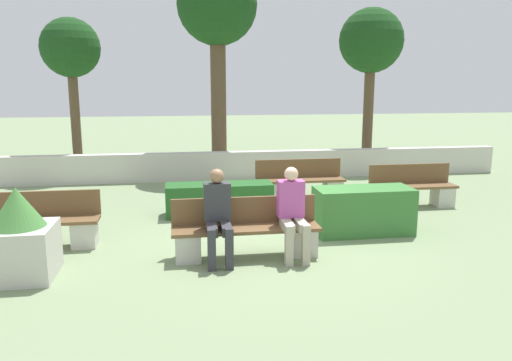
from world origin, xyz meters
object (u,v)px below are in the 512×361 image
at_px(tree_leftmost, 71,51).
at_px(tree_center_left, 217,11).
at_px(tree_center_right, 371,44).
at_px(bench_left_side, 38,227).
at_px(planter_corner_left, 20,237).
at_px(person_seated_woman, 292,209).
at_px(bench_right_side, 300,184).
at_px(bench_front, 246,234).
at_px(person_seated_man, 218,212).
at_px(bench_back, 413,191).

bearing_deg(tree_leftmost, tree_center_left, -2.71).
bearing_deg(tree_center_right, bench_left_side, -140.38).
relative_size(planter_corner_left, tree_center_left, 0.22).
bearing_deg(person_seated_woman, bench_left_side, 164.82).
bearing_deg(planter_corner_left, bench_right_side, 38.96).
bearing_deg(tree_leftmost, bench_front, -62.78).
relative_size(bench_front, tree_center_right, 0.47).
bearing_deg(tree_leftmost, bench_right_side, -34.89).
bearing_deg(tree_leftmost, person_seated_man, -65.91).
bearing_deg(tree_center_right, bench_front, -122.50).
relative_size(bench_left_side, tree_center_right, 0.40).
xyz_separation_m(bench_front, bench_left_side, (-3.13, 0.88, -0.01)).
distance_m(person_seated_man, tree_center_right, 9.52).
relative_size(bench_front, bench_right_side, 1.12).
bearing_deg(bench_front, bench_left_side, 164.23).
bearing_deg(person_seated_man, bench_right_side, 59.88).
distance_m(tree_leftmost, tree_center_left, 4.01).
bearing_deg(tree_center_left, person_seated_woman, -86.17).
height_order(bench_back, tree_center_left, tree_center_left).
relative_size(bench_front, tree_leftmost, 0.52).
xyz_separation_m(person_seated_woman, planter_corner_left, (-3.68, -0.21, -0.18)).
height_order(bench_right_side, bench_back, same).
distance_m(tree_leftmost, tree_center_right, 8.37).
relative_size(bench_front, bench_left_side, 1.16).
xyz_separation_m(person_seated_man, tree_leftmost, (-3.26, 7.29, 2.58)).
height_order(bench_right_side, tree_center_right, tree_center_right).
distance_m(bench_front, bench_left_side, 3.25).
relative_size(person_seated_man, tree_center_right, 0.29).
bearing_deg(tree_center_left, tree_center_right, 4.95).
bearing_deg(bench_left_side, bench_right_side, 36.64).
bearing_deg(bench_front, tree_center_right, 57.50).
distance_m(bench_right_side, person_seated_man, 4.15).
xyz_separation_m(bench_front, bench_right_side, (1.66, 3.43, -0.01)).
bearing_deg(bench_front, person_seated_man, -160.81).
xyz_separation_m(person_seated_man, person_seated_woman, (1.08, -0.00, -0.00)).
bearing_deg(planter_corner_left, bench_left_side, 95.31).
distance_m(bench_left_side, bench_back, 7.09).
relative_size(person_seated_man, tree_leftmost, 0.32).
height_order(bench_left_side, tree_center_left, tree_center_left).
bearing_deg(tree_center_left, planter_corner_left, -113.63).
xyz_separation_m(bench_back, tree_center_right, (0.90, 4.92, 3.28)).
bearing_deg(tree_center_left, person_seated_man, -94.82).
distance_m(bench_left_side, person_seated_woman, 3.95).
height_order(bench_left_side, tree_leftmost, tree_leftmost).
xyz_separation_m(bench_back, tree_leftmost, (-7.46, 4.71, 2.99)).
xyz_separation_m(bench_left_side, bench_back, (6.92, 1.55, -0.00)).
xyz_separation_m(planter_corner_left, tree_center_right, (7.70, 7.71, 3.06)).
bearing_deg(bench_back, bench_right_side, 155.72).
relative_size(person_seated_man, person_seated_woman, 1.00).
xyz_separation_m(bench_front, person_seated_woman, (0.66, -0.14, 0.39)).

